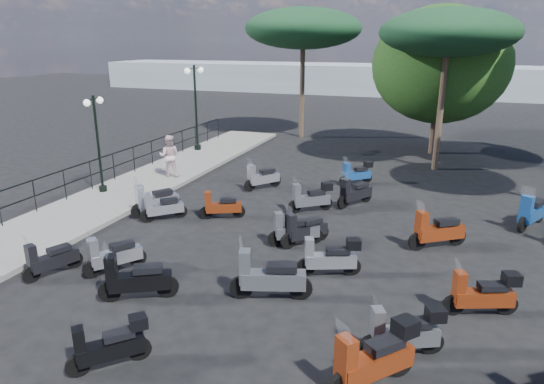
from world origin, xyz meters
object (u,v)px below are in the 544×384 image
(scooter_21, at_px, (437,231))
(scooter_27, at_px, (532,212))
(scooter_3, at_px, (155,201))
(scooter_22, at_px, (354,193))
(scooter_5, at_px, (262,178))
(scooter_6, at_px, (109,346))
(scooter_19, at_px, (404,332))
(broadleaf_tree, at_px, (440,65))
(scooter_10, at_px, (311,198))
(scooter_16, at_px, (357,173))
(scooter_2, at_px, (51,260))
(scooter_8, at_px, (113,256))
(scooter_13, at_px, (269,278))
(pine_2, at_px, (303,29))
(scooter_9, at_px, (221,206))
(scooter_20, at_px, (330,258))
(scooter_15, at_px, (304,230))
(lamp_post_2, at_px, (196,102))
(scooter_14, at_px, (294,230))
(scooter_7, at_px, (136,280))
(scooter_26, at_px, (482,294))
(pine_0, at_px, (448,33))
(lamp_post_1, at_px, (97,138))
(scooter_18, at_px, (374,359))
(pedestrian_far, at_px, (169,156))
(scooter_4, at_px, (162,208))

(scooter_21, distance_m, scooter_27, 3.79)
(scooter_3, height_order, scooter_22, scooter_3)
(scooter_5, height_order, scooter_6, scooter_5)
(scooter_19, xyz_separation_m, broadleaf_tree, (-0.30, 17.84, 3.95))
(scooter_6, height_order, scooter_10, scooter_10)
(scooter_5, relative_size, scooter_16, 1.16)
(scooter_2, relative_size, scooter_8, 1.05)
(scooter_13, distance_m, pine_2, 20.02)
(scooter_5, height_order, pine_2, pine_2)
(scooter_9, relative_size, scooter_20, 0.90)
(scooter_8, distance_m, broadleaf_tree, 18.65)
(scooter_3, relative_size, scooter_22, 1.01)
(scooter_15, distance_m, scooter_19, 5.32)
(scooter_10, relative_size, pine_2, 0.19)
(scooter_2, bearing_deg, scooter_15, -121.51)
(broadleaf_tree, bearing_deg, scooter_21, -86.90)
(lamp_post_2, relative_size, scooter_14, 2.99)
(broadleaf_tree, bearing_deg, scooter_10, -107.75)
(scooter_2, bearing_deg, scooter_7, -163.71)
(scooter_13, distance_m, scooter_26, 4.58)
(scooter_5, height_order, scooter_26, scooter_5)
(scooter_14, height_order, scooter_16, scooter_14)
(scooter_5, bearing_deg, scooter_22, -153.80)
(scooter_20, bearing_deg, scooter_21, -63.99)
(lamp_post_2, height_order, pine_0, pine_0)
(lamp_post_1, relative_size, scooter_26, 2.33)
(scooter_22, bearing_deg, scooter_2, 84.77)
(scooter_10, height_order, scooter_18, scooter_18)
(pedestrian_far, bearing_deg, lamp_post_2, -92.31)
(scooter_15, height_order, scooter_20, scooter_15)
(scooter_8, height_order, scooter_19, scooter_8)
(lamp_post_1, height_order, scooter_14, lamp_post_1)
(scooter_8, bearing_deg, broadleaf_tree, -77.18)
(scooter_6, distance_m, scooter_16, 13.17)
(scooter_19, relative_size, pine_0, 0.21)
(scooter_9, bearing_deg, scooter_16, -57.86)
(scooter_8, height_order, scooter_13, scooter_13)
(lamp_post_2, relative_size, scooter_26, 2.78)
(scooter_9, relative_size, scooter_21, 0.90)
(scooter_2, bearing_deg, lamp_post_2, -54.64)
(scooter_3, distance_m, scooter_26, 10.39)
(scooter_13, distance_m, scooter_27, 9.24)
(scooter_4, xyz_separation_m, broadleaf_tree, (7.76, 13.25, 4.01))
(scooter_4, bearing_deg, scooter_9, -108.92)
(scooter_21, bearing_deg, scooter_5, 25.93)
(scooter_21, bearing_deg, scooter_27, -81.70)
(scooter_5, relative_size, scooter_18, 0.93)
(scooter_3, bearing_deg, pine_2, -56.29)
(scooter_20, bearing_deg, pine_2, -2.79)
(scooter_9, height_order, scooter_22, scooter_22)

